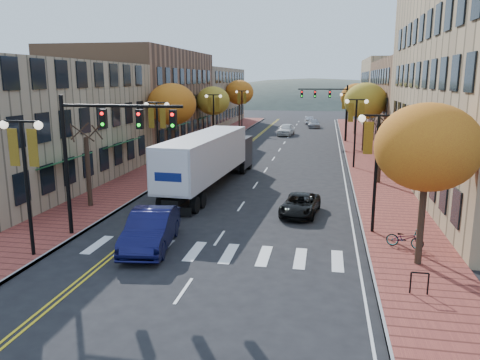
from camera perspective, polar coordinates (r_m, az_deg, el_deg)
The scene contains 32 objects.
ground at distance 19.77m, azimuth -5.15°, elevation -10.83°, with size 200.00×200.00×0.00m, color black.
sidewalk_left at distance 52.48m, azimuth -5.17°, elevation 3.78°, with size 4.00×85.00×0.15m, color brown.
sidewalk_right at distance 50.74m, azimuth 14.85°, elevation 3.14°, with size 4.00×85.00×0.15m, color brown.
building_left_near at distance 37.74m, azimuth -25.43°, elevation 6.14°, with size 12.00×22.00×9.00m, color #9E8966.
building_left_mid at distance 57.89m, azimuth -12.09°, elevation 9.75°, with size 12.00×24.00×11.00m, color brown.
building_left_far at distance 81.58m, azimuth -5.31°, elevation 10.07°, with size 12.00×26.00×9.50m, color #9E8966.
building_right_mid at distance 61.08m, azimuth 23.47°, elevation 8.67°, with size 15.00×24.00×10.00m, color brown.
building_right_far at distance 82.64m, azimuth 20.14°, elevation 9.94°, with size 15.00×20.00×11.00m, color #9E8966.
tree_left_a at distance 29.60m, azimuth -18.01°, elevation 0.95°, with size 0.28×0.28×4.20m.
tree_left_b at distance 43.85m, azimuth -8.31°, elevation 9.11°, with size 4.48×4.48×7.21m.
tree_left_c at distance 59.24m, azimuth -3.30°, elevation 9.61°, with size 4.16×4.16×6.69m.
tree_left_d at distance 76.81m, azimuth -0.08°, elevation 10.63°, with size 4.61×4.61×7.42m.
tree_right_a at distance 20.09m, azimuth 21.88°, elevation 3.70°, with size 4.16×4.16×6.69m.
tree_right_b at distance 36.14m, azimuth 16.69°, elevation 2.99°, with size 0.28×0.28×4.20m.
tree_right_c at distance 51.71m, azimuth 15.06°, elevation 9.28°, with size 4.48×4.48×7.21m.
tree_right_d at distance 67.66m, azimuth 14.02°, elevation 9.80°, with size 4.35×4.35×7.00m.
lamp_left_a at distance 21.77m, azimuth -24.78°, elevation 2.02°, with size 1.96×0.36×6.05m.
lamp_left_b at distance 35.92m, azimuth -10.05°, elevation 6.55°, with size 1.96×0.36×6.05m.
lamp_left_c at distance 53.10m, azimuth -3.24°, elevation 8.49°, with size 1.96×0.36×6.05m.
lamp_left_d at distance 70.70m, azimuth 0.23°, elevation 9.43°, with size 1.96×0.36×6.05m.
lamp_right_a at distance 23.88m, azimuth 16.37°, elevation 3.46°, with size 1.96×0.36×6.05m.
lamp_right_b at distance 41.72m, azimuth 13.94°, elevation 7.14°, with size 1.96×0.36×6.05m.
lamp_right_c at distance 59.65m, azimuth 12.96°, elevation 8.61°, with size 1.96×0.36×6.05m.
traffic_mast_near at distance 23.18m, azimuth -16.56°, elevation 4.77°, with size 6.10×0.35×7.00m.
traffic_mast_far at distance 59.57m, azimuth 11.02°, elevation 9.30°, with size 6.10×0.34×7.00m.
semi_truck at distance 33.47m, azimuth -3.60°, elevation 2.92°, with size 3.54×16.10×3.99m.
navy_sedan at distance 22.24m, azimuth -10.81°, elevation -5.93°, with size 1.86×5.35×1.76m, color #0D0E35.
black_suv at distance 27.39m, azimuth 7.34°, elevation -2.99°, with size 1.94×4.21×1.17m, color black.
car_far_white at distance 66.11m, azimuth 5.63°, elevation 6.16°, with size 1.93×4.81×1.64m, color white.
car_far_silver at distance 77.34m, azimuth 8.95°, elevation 6.82°, with size 1.84×4.52×1.31m, color #97969D.
car_far_oncoming at distance 83.44m, azimuth 8.41°, elevation 7.23°, with size 1.39×3.98×1.31m, color #B6B6BE.
bicycle at distance 22.84m, azimuth 19.47°, elevation -6.72°, with size 0.58×1.66×0.87m, color gray.
Camera 1 is at (4.99, -17.50, 7.72)m, focal length 35.00 mm.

